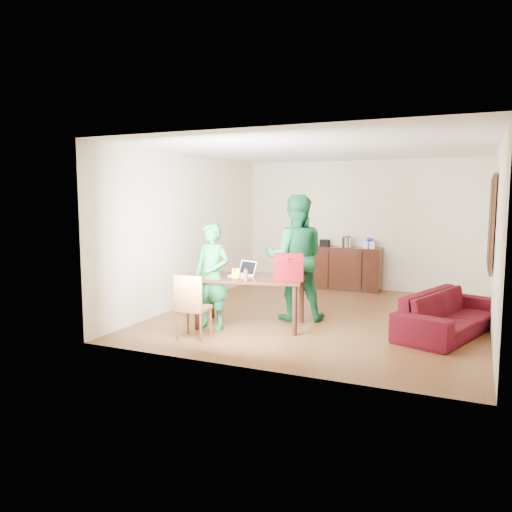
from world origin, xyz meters
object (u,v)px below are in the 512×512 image
at_px(table, 251,283).
at_px(person_near, 212,276).
at_px(red_bag, 288,269).
at_px(sofa, 449,314).
at_px(person_far, 295,258).
at_px(laptop, 241,274).
at_px(chair, 194,320).
at_px(bottle, 246,275).

xyz_separation_m(table, person_near, (-0.46, -0.36, 0.13)).
distance_m(red_bag, sofa, 2.37).
relative_size(person_far, red_bag, 4.71).
bearing_deg(red_bag, table, 154.42).
bearing_deg(table, sofa, 3.47).
relative_size(laptop, red_bag, 0.93).
height_order(table, red_bag, red_bag).
relative_size(person_near, red_bag, 3.75).
bearing_deg(person_far, sofa, 161.02).
distance_m(person_near, person_far, 1.42).
height_order(laptop, red_bag, red_bag).
height_order(table, chair, chair).
bearing_deg(laptop, table, 42.86).
distance_m(table, person_near, 0.60).
relative_size(person_far, sofa, 0.97).
distance_m(person_near, sofa, 3.45).
xyz_separation_m(table, bottle, (0.09, -0.37, 0.19)).
bearing_deg(person_near, table, 41.99).
bearing_deg(laptop, chair, -88.65).
bearing_deg(chair, sofa, 21.27).
bearing_deg(person_near, person_far, 52.39).
height_order(person_far, sofa, person_far).
bearing_deg(chair, bottle, 39.36).
bearing_deg(bottle, laptop, 126.86).
xyz_separation_m(table, sofa, (2.77, 0.73, -0.36)).
height_order(table, person_near, person_near).
bearing_deg(red_bag, sofa, -0.52).
bearing_deg(sofa, person_near, 128.20).
relative_size(table, person_near, 1.11).
distance_m(person_near, red_bag, 1.14).
distance_m(table, laptop, 0.21).
distance_m(person_far, laptop, 0.98).
height_order(person_near, sofa, person_near).
xyz_separation_m(table, person_far, (0.47, 0.69, 0.33)).
relative_size(chair, person_near, 0.57).
bearing_deg(sofa, table, 124.31).
distance_m(chair, laptop, 1.06).
bearing_deg(chair, table, 57.97).
bearing_deg(person_near, chair, -84.59).
xyz_separation_m(person_near, sofa, (3.24, 1.10, -0.49)).
height_order(chair, bottle, bottle).
distance_m(chair, person_near, 0.76).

